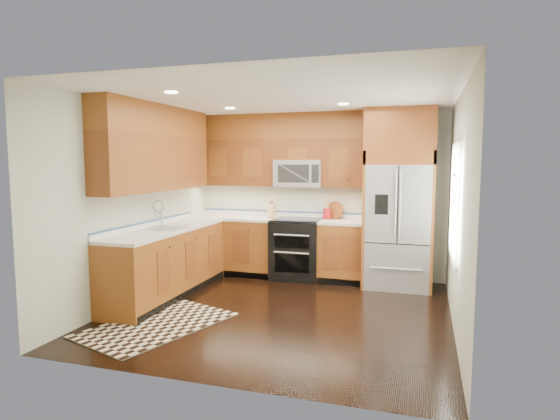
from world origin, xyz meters
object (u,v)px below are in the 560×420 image
(refrigerator, at_px, (399,199))
(knife_block, at_px, (271,211))
(range, at_px, (297,249))
(utensil_crock, at_px, (327,211))
(rug, at_px, (157,325))

(refrigerator, relative_size, knife_block, 9.83)
(range, relative_size, utensil_crock, 2.63)
(range, bearing_deg, refrigerator, -1.40)
(rug, xyz_separation_m, utensil_crock, (1.39, 2.72, 1.06))
(range, distance_m, refrigerator, 1.76)
(range, height_order, utensil_crock, utensil_crock)
(refrigerator, distance_m, knife_block, 2.05)
(rug, xyz_separation_m, knife_block, (0.47, 2.71, 1.04))
(knife_block, bearing_deg, range, -18.68)
(rug, bearing_deg, utensil_crock, 81.49)
(range, bearing_deg, rug, -110.44)
(knife_block, relative_size, utensil_crock, 0.74)
(rug, height_order, knife_block, knife_block)
(refrigerator, relative_size, utensil_crock, 7.23)
(refrigerator, bearing_deg, rug, -134.87)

